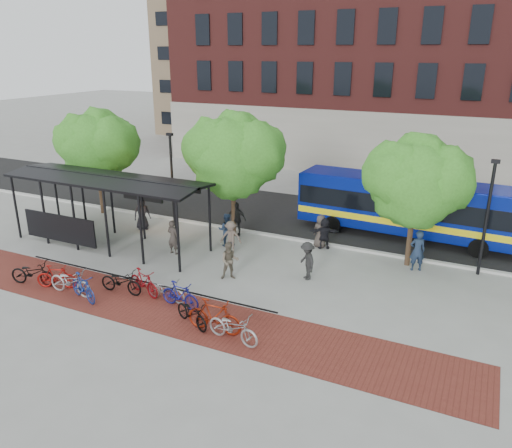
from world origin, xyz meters
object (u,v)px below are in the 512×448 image
at_px(pedestrian_3, 231,237).
at_px(pedestrian_8, 230,261).
at_px(pedestrian_5, 324,233).
at_px(tree_a, 98,143).
at_px(bike_9, 214,316).
at_px(tree_b, 235,152).
at_px(bike_6, 166,290).
at_px(bike_2, 71,282).
at_px(bus_shelter, 105,187).
at_px(bike_4, 121,282).
at_px(bike_0, 33,273).
at_px(bike_8, 192,313).
at_px(pedestrian_9, 307,261).
at_px(bike_3, 83,287).
at_px(bike_1, 56,277).
at_px(bike_10, 233,327).
at_px(lamp_post_left, 172,176).
at_px(tree_c, 418,179).
at_px(pedestrian_4, 236,219).
at_px(bike_7, 180,295).
at_px(lamp_post_right, 487,215).
at_px(pedestrian_2, 226,230).
at_px(bus, 409,204).
at_px(bike_5, 144,282).
at_px(pedestrian_7, 417,251).
at_px(pedestrian_0, 142,213).

xyz_separation_m(pedestrian_3, pedestrian_8, (1.33, -2.56, 0.02)).
xyz_separation_m(pedestrian_5, pedestrian_8, (-2.56, -5.08, 0.03)).
xyz_separation_m(tree_a, bike_9, (12.81, -8.89, -3.61)).
relative_size(tree_b, bike_6, 3.65).
distance_m(tree_a, bike_2, 11.43).
bearing_deg(bus_shelter, bike_4, -44.70).
distance_m(bike_0, bike_8, 7.77).
bearing_deg(pedestrian_5, pedestrian_3, 11.21).
relative_size(bike_2, pedestrian_9, 1.25).
bearing_deg(pedestrian_8, bike_3, -165.76).
distance_m(bike_1, bike_10, 8.48).
bearing_deg(bike_2, lamp_post_left, 7.21).
distance_m(tree_c, pedestrian_8, 8.91).
height_order(bike_0, pedestrian_4, pedestrian_4).
bearing_deg(bike_7, bike_2, 107.05).
relative_size(lamp_post_right, bike_8, 2.81).
bearing_deg(pedestrian_4, pedestrian_2, -85.56).
height_order(tree_b, bike_2, tree_b).
distance_m(tree_b, bike_7, 9.01).
xyz_separation_m(lamp_post_right, bike_3, (-13.95, -9.29, -2.20)).
distance_m(bus, bike_5, 14.14).
bearing_deg(bus_shelter, tree_c, 15.06).
bearing_deg(tree_a, bike_9, -34.75).
relative_size(bus_shelter, pedestrian_5, 6.68).
xyz_separation_m(bike_9, pedestrian_7, (5.54, 8.40, 0.31)).
bearing_deg(lamp_post_right, bike_1, -150.23).
xyz_separation_m(bus_shelter, bike_7, (6.98, -4.08, -2.48)).
distance_m(bike_2, bike_9, 6.65).
bearing_deg(pedestrian_9, bike_9, -58.53).
distance_m(lamp_post_left, pedestrian_0, 2.63).
distance_m(pedestrian_8, pedestrian_9, 3.31).
bearing_deg(lamp_post_right, pedestrian_0, -174.59).
height_order(bike_2, pedestrian_9, pedestrian_9).
relative_size(tree_b, pedestrian_4, 3.53).
distance_m(bike_0, bike_7, 6.74).
bearing_deg(bike_7, lamp_post_right, -46.20).
bearing_deg(tree_a, bus_shelter, -45.40).
bearing_deg(pedestrian_5, pedestrian_4, -19.23).
bearing_deg(tree_c, bus_shelter, -164.94).
bearing_deg(lamp_post_right, bike_2, -148.21).
bearing_deg(bike_3, pedestrian_5, -17.57).
relative_size(bike_6, pedestrian_2, 1.04).
bearing_deg(lamp_post_right, tree_c, -175.09).
relative_size(bike_0, bike_2, 0.97).
bearing_deg(bike_7, pedestrian_7, -40.65).
xyz_separation_m(bike_4, pedestrian_8, (3.33, 3.08, 0.32)).
distance_m(bike_3, bike_10, 6.73).
height_order(lamp_post_left, lamp_post_right, same).
xyz_separation_m(bus_shelter, tree_a, (-3.77, 3.83, 1.24)).
height_order(lamp_post_left, bike_6, lamp_post_left).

